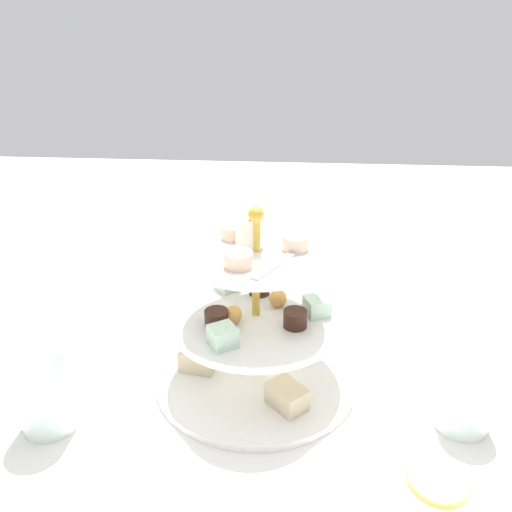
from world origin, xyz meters
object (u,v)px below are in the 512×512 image
Objects in this scene: teacup_with_saucer at (434,498)px; butter_knife_left at (173,283)px; water_glass_tall_right at (45,387)px; water_glass_short_left at (465,399)px; tiered_serving_stand at (256,328)px.

teacup_with_saucer is 0.53× the size of butter_knife_left.
water_glass_tall_right is 0.44m from teacup_with_saucer.
teacup_with_saucer is at bearing 153.95° from water_glass_short_left.
tiered_serving_stand reaches higher than water_glass_tall_right.
tiered_serving_stand reaches higher than water_glass_short_left.
teacup_with_saucer reaches higher than butter_knife_left.
tiered_serving_stand is 0.27m from water_glass_short_left.
water_glass_short_left is 0.55m from butter_knife_left.
teacup_with_saucer is at bearing -102.02° from water_glass_tall_right.
water_glass_tall_right is 1.40× the size of water_glass_short_left.
butter_knife_left is at bearing 52.59° from water_glass_short_left.
tiered_serving_stand is at bearing 97.16° from butter_knife_left.
water_glass_short_left reaches higher than butter_knife_left.
water_glass_short_left reaches higher than teacup_with_saucer.
tiered_serving_stand is 1.63× the size of butter_knife_left.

